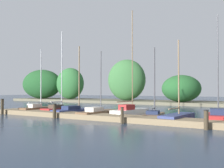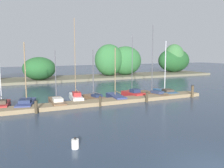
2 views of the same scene
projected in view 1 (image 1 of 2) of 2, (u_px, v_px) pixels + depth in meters
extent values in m
cube|color=#847051|center=(128.00, 119.00, 16.33)|extent=(24.00, 1.80, 0.35)
cube|color=#66604C|center=(198.00, 103.00, 34.64)|extent=(66.31, 8.00, 0.40)
ellipsoid|color=#235628|center=(181.00, 88.00, 34.08)|extent=(5.19, 5.05, 3.64)
ellipsoid|color=#1E4C23|center=(42.00, 84.00, 48.04)|extent=(8.97, 4.77, 5.46)
ellipsoid|color=#386B38|center=(126.00, 80.00, 39.44)|extent=(6.24, 3.97, 6.36)
ellipsoid|color=#2D6633|center=(70.00, 84.00, 45.11)|extent=(5.47, 3.66, 5.54)
cube|color=brown|center=(38.00, 110.00, 22.49)|extent=(1.70, 3.35, 0.49)
cube|color=brown|center=(52.00, 109.00, 23.59)|extent=(0.78, 0.90, 0.42)
cube|color=beige|center=(35.00, 106.00, 22.19)|extent=(1.04, 1.09, 0.32)
cylinder|color=#B7B7BC|center=(41.00, 78.00, 22.74)|extent=(0.08, 0.08, 5.20)
cylinder|color=#B7B7BC|center=(35.00, 103.00, 22.24)|extent=(0.29, 1.30, 0.08)
cube|color=maroon|center=(59.00, 111.00, 22.03)|extent=(1.62, 3.29, 0.46)
cube|color=maroon|center=(72.00, 110.00, 23.16)|extent=(0.76, 0.87, 0.39)
cube|color=#3D3328|center=(56.00, 106.00, 21.73)|extent=(1.03, 1.06, 0.30)
cylinder|color=#B7B7BC|center=(62.00, 70.00, 22.31)|extent=(0.08, 0.08, 6.71)
cylinder|color=#B7B7BC|center=(57.00, 102.00, 21.80)|extent=(0.25, 1.23, 0.09)
cube|color=navy|center=(76.00, 112.00, 20.84)|extent=(2.24, 4.27, 0.45)
cube|color=navy|center=(93.00, 111.00, 22.14)|extent=(0.93, 1.16, 0.38)
cube|color=#1E2847|center=(71.00, 108.00, 20.48)|extent=(1.23, 1.42, 0.29)
cylinder|color=#7F6647|center=(79.00, 77.00, 21.12)|extent=(0.10, 0.10, 5.23)
cube|color=brown|center=(98.00, 114.00, 18.99)|extent=(1.36, 4.06, 0.46)
cube|color=brown|center=(112.00, 112.00, 20.47)|extent=(0.67, 1.04, 0.39)
cube|color=beige|center=(94.00, 109.00, 18.58)|extent=(0.90, 1.25, 0.30)
cylinder|color=#4C4C51|center=(101.00, 81.00, 19.29)|extent=(0.08, 0.08, 4.51)
cube|color=white|center=(130.00, 113.00, 18.83)|extent=(1.52, 3.79, 0.58)
cube|color=white|center=(142.00, 112.00, 20.11)|extent=(0.67, 0.99, 0.49)
cube|color=maroon|center=(127.00, 107.00, 18.49)|extent=(0.88, 1.20, 0.38)
cylinder|color=#7F6647|center=(132.00, 60.00, 19.14)|extent=(0.07, 0.07, 7.47)
cylinder|color=#7F6647|center=(125.00, 102.00, 18.36)|extent=(0.38, 2.02, 0.07)
cube|color=brown|center=(154.00, 116.00, 17.74)|extent=(1.69, 3.31, 0.36)
cube|color=brown|center=(157.00, 115.00, 19.09)|extent=(0.74, 0.89, 0.31)
cube|color=#1E2847|center=(153.00, 112.00, 17.38)|extent=(0.98, 1.09, 0.23)
cylinder|color=#4C4C51|center=(154.00, 80.00, 18.03)|extent=(0.11, 0.11, 4.69)
cylinder|color=#4C4C51|center=(153.00, 109.00, 17.41)|extent=(0.34, 1.33, 0.07)
cube|color=navy|center=(177.00, 118.00, 15.90)|extent=(1.41, 3.58, 0.50)
cube|color=navy|center=(186.00, 116.00, 17.16)|extent=(0.67, 0.93, 0.43)
cylinder|color=#7F6647|center=(179.00, 77.00, 16.18)|extent=(0.09, 0.09, 4.72)
cylinder|color=#7F6647|center=(174.00, 108.00, 15.54)|extent=(0.25, 1.63, 0.08)
cube|color=maroon|center=(218.00, 119.00, 15.22)|extent=(1.58, 2.84, 0.56)
cube|color=maroon|center=(218.00, 117.00, 16.35)|extent=(0.75, 0.76, 0.47)
cube|color=#1E2847|center=(218.00, 112.00, 14.92)|extent=(1.00, 0.93, 0.36)
cylinder|color=#4C4C51|center=(218.00, 64.00, 15.49)|extent=(0.08, 0.08, 6.11)
cylinder|color=#3D3323|center=(2.00, 107.00, 20.89)|extent=(0.24, 0.24, 1.25)
cylinder|color=black|center=(2.00, 99.00, 20.91)|extent=(0.28, 0.28, 0.04)
cylinder|color=#3D3323|center=(54.00, 111.00, 18.03)|extent=(0.24, 0.24, 1.00)
cylinder|color=black|center=(54.00, 104.00, 18.04)|extent=(0.28, 0.28, 0.04)
cylinder|color=#3D3323|center=(122.00, 116.00, 15.28)|extent=(0.19, 0.19, 0.94)
cylinder|color=black|center=(122.00, 107.00, 15.29)|extent=(0.21, 0.21, 0.04)
cylinder|color=#3D3323|center=(206.00, 120.00, 12.76)|extent=(0.23, 0.23, 0.97)
cylinder|color=black|center=(206.00, 110.00, 12.78)|extent=(0.26, 0.26, 0.04)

